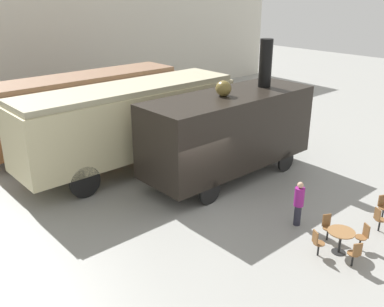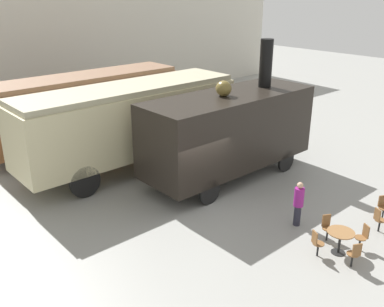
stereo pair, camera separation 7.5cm
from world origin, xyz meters
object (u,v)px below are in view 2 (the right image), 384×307
(cafe_table_near, at_px, (340,236))
(visitor_person, at_px, (298,202))
(passenger_coach_vintage, at_px, (130,119))
(passenger_coach_wooden, at_px, (86,105))
(cafe_chair_0, at_px, (317,242))
(steam_locomotive, at_px, (229,129))

(cafe_table_near, height_order, visitor_person, visitor_person)
(passenger_coach_vintage, bearing_deg, visitor_person, -80.29)
(passenger_coach_wooden, relative_size, cafe_chair_0, 11.52)
(steam_locomotive, height_order, cafe_table_near, steam_locomotive)
(steam_locomotive, distance_m, cafe_chair_0, 6.56)
(cafe_chair_0, relative_size, visitor_person, 0.53)
(passenger_coach_vintage, relative_size, cafe_table_near, 12.22)
(passenger_coach_vintage, bearing_deg, passenger_coach_wooden, 90.67)
(passenger_coach_wooden, height_order, cafe_chair_0, passenger_coach_wooden)
(steam_locomotive, height_order, cafe_chair_0, steam_locomotive)
(passenger_coach_wooden, height_order, passenger_coach_vintage, passenger_coach_vintage)
(cafe_table_near, bearing_deg, cafe_chair_0, 151.40)
(passenger_coach_vintage, distance_m, visitor_person, 8.30)
(passenger_coach_wooden, bearing_deg, cafe_table_near, -85.83)
(passenger_coach_wooden, bearing_deg, cafe_chair_0, -88.64)
(cafe_table_near, relative_size, cafe_chair_0, 0.96)
(steam_locomotive, bearing_deg, visitor_person, -104.67)
(passenger_coach_vintage, distance_m, cafe_chair_0, 9.72)
(passenger_coach_wooden, distance_m, visitor_person, 12.18)
(cafe_table_near, bearing_deg, passenger_coach_vintage, 95.57)
(cafe_table_near, relative_size, visitor_person, 0.51)
(steam_locomotive, bearing_deg, cafe_table_near, -104.02)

